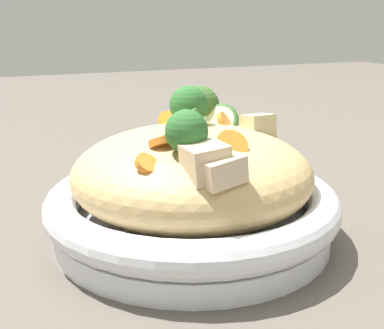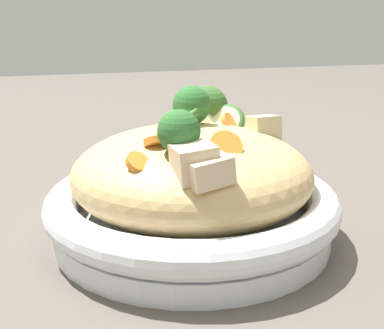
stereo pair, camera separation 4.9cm
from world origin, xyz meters
name	(u,v)px [view 1 (the left image)]	position (x,y,z in m)	size (l,w,h in m)	color
ground_plane	(192,236)	(0.00, 0.00, 0.00)	(3.00, 3.00, 0.00)	#585048
serving_bowl	(192,210)	(0.00, 0.00, 0.03)	(0.29, 0.29, 0.05)	white
noodle_heap	(192,173)	(0.00, 0.00, 0.07)	(0.23, 0.23, 0.09)	tan
broccoli_florets	(194,112)	(-0.01, -0.03, 0.12)	(0.13, 0.19, 0.06)	#A4B872
carrot_coins	(193,137)	(0.01, 0.01, 0.11)	(0.14, 0.15, 0.03)	orange
zucchini_slices	(198,124)	(-0.02, -0.03, 0.11)	(0.12, 0.12, 0.05)	beige
chicken_chunks	(226,153)	(-0.01, 0.06, 0.10)	(0.14, 0.14, 0.03)	beige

